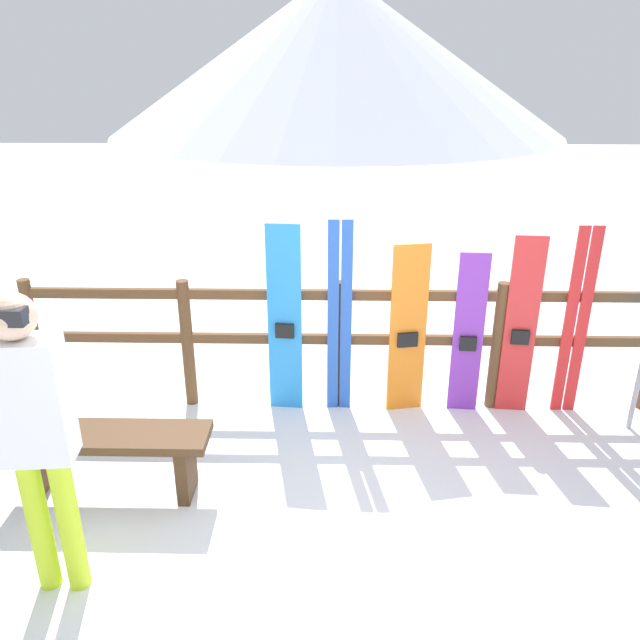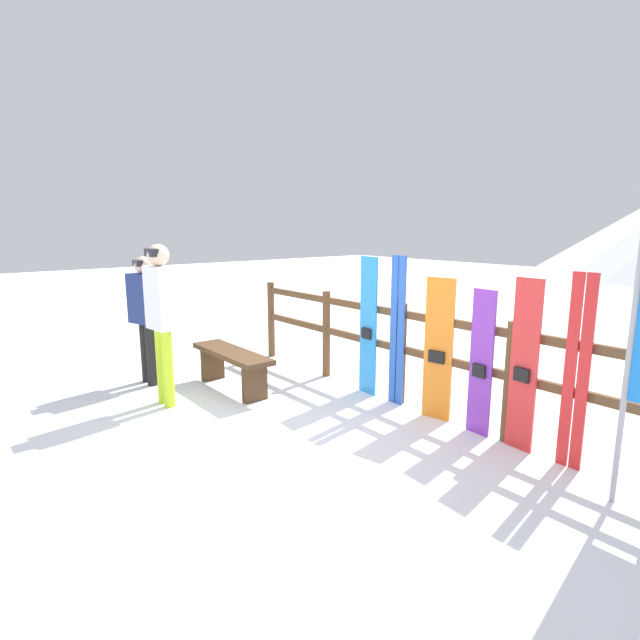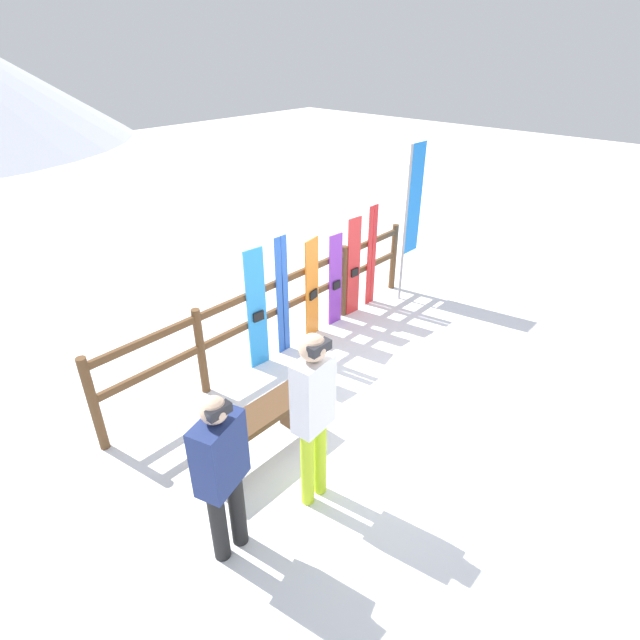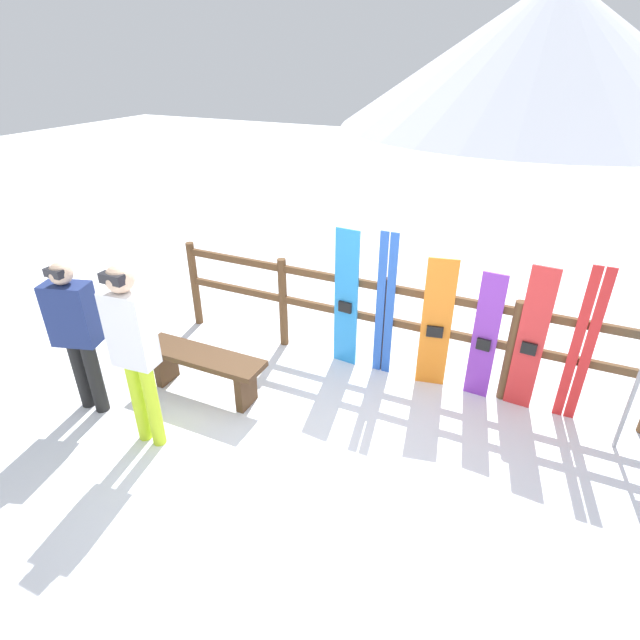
{
  "view_description": "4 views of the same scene",
  "coord_description": "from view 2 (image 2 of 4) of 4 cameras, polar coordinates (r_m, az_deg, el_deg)",
  "views": [
    {
      "loc": [
        -0.08,
        -3.0,
        2.72
      ],
      "look_at": [
        -0.16,
        1.08,
        1.03
      ],
      "focal_mm": 35.0,
      "sensor_mm": 36.0,
      "label": 1
    },
    {
      "loc": [
        3.53,
        -2.31,
        1.94
      ],
      "look_at": [
        -0.47,
        0.92,
        0.95
      ],
      "focal_mm": 28.0,
      "sensor_mm": 36.0,
      "label": 2
    },
    {
      "loc": [
        -3.92,
        -2.55,
        3.7
      ],
      "look_at": [
        -0.24,
        0.77,
        0.89
      ],
      "focal_mm": 28.0,
      "sensor_mm": 36.0,
      "label": 3
    },
    {
      "loc": [
        1.32,
        -2.91,
        3.19
      ],
      "look_at": [
        -0.53,
        1.09,
        0.79
      ],
      "focal_mm": 28.0,
      "sensor_mm": 36.0,
      "label": 4
    }
  ],
  "objects": [
    {
      "name": "ski_pair_red",
      "position": [
        4.42,
        27.27,
        -5.4
      ],
      "size": [
        0.19,
        0.02,
        1.59
      ],
      "color": "red",
      "rests_on": "ground"
    },
    {
      "name": "snowboard_purple",
      "position": [
        4.83,
        17.92,
        -4.77
      ],
      "size": [
        0.24,
        0.07,
        1.37
      ],
      "color": "purple",
      "rests_on": "ground"
    },
    {
      "name": "person_navy",
      "position": [
        6.4,
        -19.26,
        0.96
      ],
      "size": [
        0.47,
        0.34,
        1.57
      ],
      "color": "black",
      "rests_on": "ground"
    },
    {
      "name": "snowboard_blue",
      "position": [
        5.72,
        5.53,
        -0.77
      ],
      "size": [
        0.28,
        0.07,
        1.59
      ],
      "color": "#288CE0",
      "rests_on": "ground"
    },
    {
      "name": "ski_pair_blue",
      "position": [
        5.42,
        8.82,
        -1.28
      ],
      "size": [
        0.2,
        0.02,
        1.62
      ],
      "color": "blue",
      "rests_on": "ground"
    },
    {
      "name": "bench",
      "position": [
        6.0,
        -10.04,
        -4.64
      ],
      "size": [
        1.35,
        0.36,
        0.48
      ],
      "color": "#4C331E",
      "rests_on": "ground"
    },
    {
      "name": "snowboard_red",
      "position": [
        4.61,
        22.25,
        -4.92
      ],
      "size": [
        0.25,
        0.07,
        1.51
      ],
      "color": "red",
      "rests_on": "ground"
    },
    {
      "name": "person_white",
      "position": [
        5.53,
        -17.68,
        1.03
      ],
      "size": [
        0.38,
        0.24,
        1.74
      ],
      "color": "#B7D826",
      "rests_on": "ground"
    },
    {
      "name": "fence",
      "position": [
        5.48,
        9.32,
        -2.78
      ],
      "size": [
        5.22,
        0.1,
        1.11
      ],
      "color": "brown",
      "rests_on": "ground"
    },
    {
      "name": "snowboard_orange",
      "position": [
        5.09,
        13.36,
        -3.35
      ],
      "size": [
        0.3,
        0.1,
        1.44
      ],
      "color": "orange",
      "rests_on": "ground"
    },
    {
      "name": "ground_plane",
      "position": [
        4.64,
        -5.35,
        -13.87
      ],
      "size": [
        40.0,
        40.0,
        0.0
      ],
      "primitive_type": "plane",
      "color": "white"
    }
  ]
}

